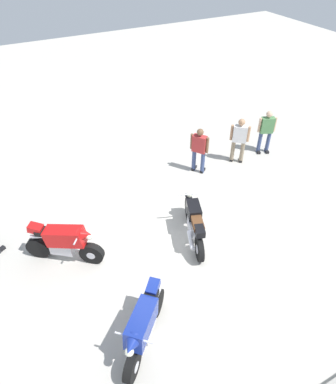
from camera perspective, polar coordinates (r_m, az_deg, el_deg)
ground_plane at (r=8.94m, az=0.22°, el=-8.13°), size 40.00×40.00×0.00m
motorcycle_blue_sportbike at (r=6.90m, az=-4.14°, el=-21.43°), size 1.48×1.55×1.14m
motorcycle_black_cruiser at (r=8.68m, az=4.45°, el=-5.19°), size 0.96×2.01×1.09m
motorcycle_red_sportbike at (r=8.48m, az=-17.27°, el=-8.04°), size 1.68×1.32×1.14m
person_in_green_shirt at (r=12.26m, az=16.28°, el=10.08°), size 0.61×0.44×1.57m
person_in_white_shirt at (r=11.47m, az=11.96°, el=8.86°), size 0.55×0.51×1.61m
person_in_red_shirt at (r=10.80m, az=5.29°, el=7.34°), size 0.49×0.56×1.57m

